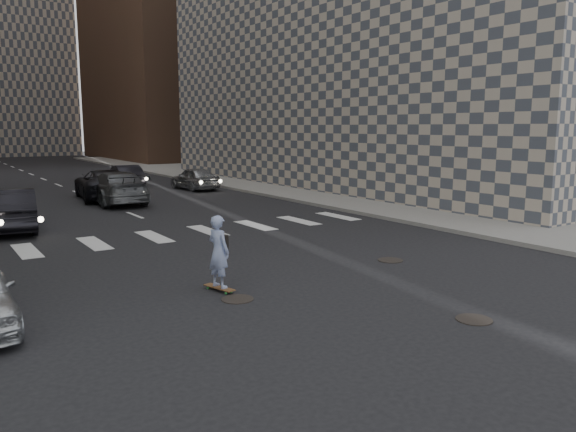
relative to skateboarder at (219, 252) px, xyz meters
name	(u,v)px	position (x,y,z in m)	size (l,w,h in m)	color
ground	(344,298)	(2.03, -1.99, -0.92)	(160.00, 160.00, 0.00)	black
sidewalk_right	(322,183)	(16.53, 18.01, -0.84)	(13.00, 80.00, 0.15)	gray
building_right	(388,12)	(20.52, 16.50, 10.06)	(15.00, 33.00, 22.00)	#ADA08E
tower_right	(181,3)	(22.03, 53.01, 17.08)	(18.00, 24.00, 36.00)	brown
manhole_a	(474,320)	(3.23, -4.49, -0.91)	(0.70, 0.70, 0.02)	black
manhole_b	(237,299)	(0.03, -0.79, -0.91)	(0.70, 0.70, 0.02)	black
manhole_c	(390,260)	(5.33, 0.01, -0.91)	(0.70, 0.70, 0.02)	black
skateboarder	(219,252)	(0.00, 0.00, 0.00)	(0.54, 0.91, 1.76)	brown
traffic_car_a	(11,209)	(-2.81, 11.01, -0.16)	(1.62, 4.63, 1.53)	black
traffic_car_b	(116,187)	(2.53, 16.14, -0.13)	(2.21, 5.44, 1.58)	#4F5256
traffic_car_c	(105,184)	(2.57, 18.29, -0.16)	(2.54, 5.50, 1.53)	black
traffic_car_d	(195,178)	(8.27, 19.70, -0.24)	(1.60, 3.98, 1.35)	#9FA1A6
traffic_car_e	(125,176)	(5.30, 23.57, -0.23)	(1.46, 4.17, 1.38)	black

